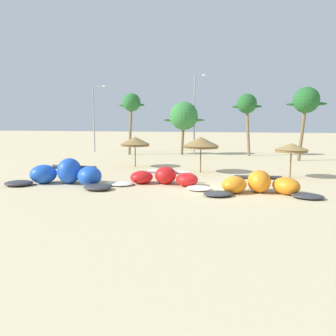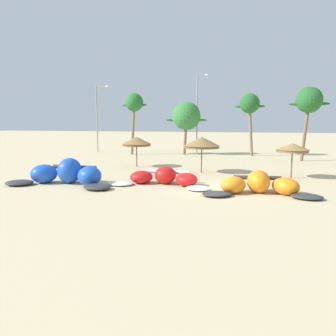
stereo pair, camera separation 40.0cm
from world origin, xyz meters
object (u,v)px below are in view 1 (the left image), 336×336
(beach_umbrella_near_van, at_px, (135,141))
(lamppost_west_center, at_px, (195,111))
(palm_left, at_px, (184,116))
(palm_center_left, at_px, (306,101))
(palm_leftmost, at_px, (132,104))
(palm_left_of_gap, at_px, (247,105))
(lamppost_west, at_px, (95,115))
(beach_umbrella_middle, at_px, (201,142))
(beach_umbrella_near_palms, at_px, (291,148))
(kite_far_left, at_px, (66,175))
(kite_left, at_px, (164,178))
(kite_left_of_center, at_px, (260,185))

(beach_umbrella_near_van, xyz_separation_m, lamppost_west_center, (3.35, 13.88, 3.32))
(palm_left, distance_m, palm_center_left, 15.32)
(palm_leftmost, bearing_deg, palm_left, 15.81)
(palm_left_of_gap, relative_size, lamppost_west, 0.84)
(beach_umbrella_middle, height_order, palm_left, palm_left)
(beach_umbrella_near_palms, xyz_separation_m, lamppost_west, (-25.56, 17.03, 3.00))
(kite_far_left, distance_m, kite_left, 6.86)
(kite_left, relative_size, beach_umbrella_near_van, 2.56)
(beach_umbrella_near_palms, xyz_separation_m, palm_leftmost, (-19.02, 14.80, 4.39))
(kite_left, relative_size, palm_center_left, 0.92)
(palm_center_left, distance_m, lamppost_west_center, 13.86)
(lamppost_west, bearing_deg, palm_center_left, -8.54)
(palm_leftmost, bearing_deg, beach_umbrella_near_palms, -37.89)
(kite_left_of_center, height_order, lamppost_west, lamppost_west)
(beach_umbrella_near_van, distance_m, lamppost_west, 18.36)
(palm_left, distance_m, lamppost_west_center, 1.65)
(lamppost_west, distance_m, lamppost_west_center, 14.79)
(palm_leftmost, relative_size, lamppost_west, 0.85)
(kite_left_of_center, xyz_separation_m, lamppost_west_center, (-8.44, 23.73, 5.28))
(kite_left_of_center, bearing_deg, palm_left, 112.85)
(beach_umbrella_near_palms, bearing_deg, lamppost_west_center, 122.64)
(beach_umbrella_middle, height_order, palm_leftmost, palm_leftmost)
(kite_far_left, xyz_separation_m, lamppost_west, (-10.10, 24.30, 4.68))
(kite_left, xyz_separation_m, palm_left, (-3.46, 22.29, 4.67))
(kite_left_of_center, relative_size, palm_leftmost, 0.88)
(beach_umbrella_middle, bearing_deg, palm_left, 107.43)
(palm_left, xyz_separation_m, lamppost_west, (-13.28, 0.32, 0.22))
(beach_umbrella_near_van, relative_size, lamppost_west_center, 0.28)
(kite_left_of_center, relative_size, lamppost_west_center, 0.68)
(palm_leftmost, relative_size, lamppost_west_center, 0.77)
(beach_umbrella_near_van, bearing_deg, kite_far_left, -97.41)
(beach_umbrella_middle, bearing_deg, kite_left_of_center, -57.36)
(kite_far_left, bearing_deg, beach_umbrella_middle, 44.97)
(beach_umbrella_near_van, height_order, lamppost_west, lamppost_west)
(kite_far_left, bearing_deg, beach_umbrella_near_palms, 25.19)
(palm_left_of_gap, distance_m, lamppost_west_center, 6.71)
(palm_center_left, bearing_deg, palm_leftmost, 174.74)
(beach_umbrella_near_van, height_order, palm_leftmost, palm_leftmost)
(lamppost_west, bearing_deg, beach_umbrella_near_palms, -33.67)
(kite_left_of_center, height_order, palm_center_left, palm_center_left)
(kite_left, distance_m, lamppost_west_center, 23.12)
(palm_left, height_order, palm_center_left, palm_center_left)
(kite_far_left, relative_size, beach_umbrella_near_van, 2.80)
(beach_umbrella_near_palms, relative_size, palm_left_of_gap, 0.34)
(palm_leftmost, bearing_deg, kite_left, -63.42)
(palm_leftmost, bearing_deg, kite_left_of_center, -52.45)
(lamppost_west_center, bearing_deg, beach_umbrella_near_palms, -57.36)
(kite_left, xyz_separation_m, lamppost_west_center, (-1.96, 22.41, 5.34))
(palm_left_of_gap, bearing_deg, kite_far_left, -114.80)
(beach_umbrella_near_van, xyz_separation_m, palm_leftmost, (-4.88, 11.85, 4.26))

